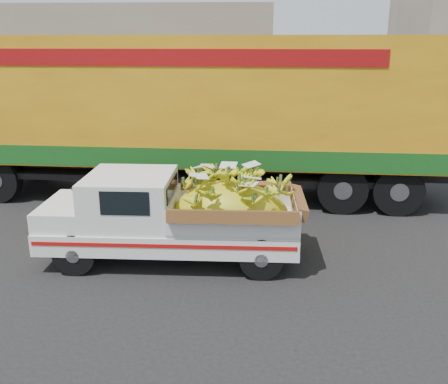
{
  "coord_description": "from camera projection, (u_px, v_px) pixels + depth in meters",
  "views": [
    {
      "loc": [
        0.05,
        -8.61,
        3.72
      ],
      "look_at": [
        -0.33,
        0.02,
        1.06
      ],
      "focal_mm": 40.0,
      "sensor_mm": 36.0,
      "label": 1
    }
  ],
  "objects": [
    {
      "name": "building_left",
      "position": [
        64.0,
        68.0,
        21.98
      ],
      "size": [
        18.0,
        6.0,
        5.0
      ],
      "primitive_type": "cube",
      "color": "gray",
      "rests_on": "ground"
    },
    {
      "name": "ground",
      "position": [
        242.0,
        247.0,
        9.31
      ],
      "size": [
        100.0,
        100.0,
        0.0
      ],
      "primitive_type": "plane",
      "color": "black",
      "rests_on": "ground"
    },
    {
      "name": "sidewalk",
      "position": [
        244.0,
        153.0,
        16.72
      ],
      "size": [
        60.0,
        4.0,
        0.14
      ],
      "primitive_type": "cube",
      "color": "gray",
      "rests_on": "ground"
    },
    {
      "name": "curb",
      "position": [
        244.0,
        168.0,
        14.72
      ],
      "size": [
        60.0,
        0.25,
        0.15
      ],
      "primitive_type": "cube",
      "color": "gray",
      "rests_on": "ground"
    },
    {
      "name": "semi_trailer",
      "position": [
        193.0,
        109.0,
        11.82
      ],
      "size": [
        12.04,
        3.17,
        3.8
      ],
      "rotation": [
        0.0,
        0.0,
        -0.06
      ],
      "color": "black",
      "rests_on": "ground"
    },
    {
      "name": "pickup_truck",
      "position": [
        190.0,
        215.0,
        8.56
      ],
      "size": [
        4.37,
        1.63,
        1.52
      ],
      "rotation": [
        0.0,
        0.0,
        -0.01
      ],
      "color": "black",
      "rests_on": "ground"
    }
  ]
}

